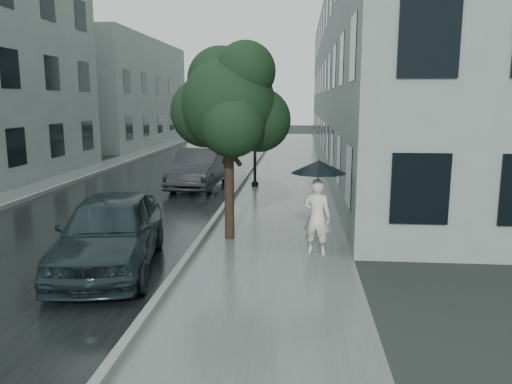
# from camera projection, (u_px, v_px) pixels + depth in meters

# --- Properties ---
(ground) EXTENTS (120.00, 120.00, 0.00)m
(ground) POSITION_uv_depth(u_px,v_px,m) (256.00, 282.00, 9.49)
(ground) COLOR black
(ground) RESTS_ON ground
(sidewalk) EXTENTS (3.50, 60.00, 0.01)m
(sidewalk) POSITION_uv_depth(u_px,v_px,m) (287.00, 181.00, 21.22)
(sidewalk) COLOR slate
(sidewalk) RESTS_ON ground
(kerb_near) EXTENTS (0.15, 60.00, 0.15)m
(kerb_near) POSITION_uv_depth(u_px,v_px,m) (244.00, 179.00, 21.36)
(kerb_near) COLOR slate
(kerb_near) RESTS_ON ground
(asphalt_road) EXTENTS (6.85, 60.00, 0.00)m
(asphalt_road) POSITION_uv_depth(u_px,v_px,m) (164.00, 180.00, 21.68)
(asphalt_road) COLOR black
(asphalt_road) RESTS_ON ground
(kerb_far) EXTENTS (0.15, 60.00, 0.15)m
(kerb_far) POSITION_uv_depth(u_px,v_px,m) (86.00, 177.00, 21.97)
(kerb_far) COLOR slate
(kerb_far) RESTS_ON ground
(sidewalk_far) EXTENTS (1.70, 60.00, 0.01)m
(sidewalk_far) POSITION_uv_depth(u_px,v_px,m) (66.00, 178.00, 22.06)
(sidewalk_far) COLOR #4C5451
(sidewalk_far) RESTS_ON ground
(building_near) EXTENTS (7.02, 36.00, 9.00)m
(building_near) POSITION_uv_depth(u_px,v_px,m) (387.00, 80.00, 27.30)
(building_near) COLOR gray
(building_near) RESTS_ON ground
(building_far_b) EXTENTS (7.02, 18.00, 8.00)m
(building_far_b) POSITION_uv_depth(u_px,v_px,m) (116.00, 92.00, 39.34)
(building_far_b) COLOR gray
(building_far_b) RESTS_ON ground
(pedestrian) EXTENTS (0.72, 0.58, 1.71)m
(pedestrian) POSITION_uv_depth(u_px,v_px,m) (317.00, 217.00, 11.07)
(pedestrian) COLOR silver
(pedestrian) RESTS_ON sidewalk
(umbrella) EXTENTS (1.34, 1.34, 1.23)m
(umbrella) POSITION_uv_depth(u_px,v_px,m) (319.00, 167.00, 10.90)
(umbrella) COLOR black
(umbrella) RESTS_ON ground
(street_tree) EXTENTS (2.98, 2.71, 4.78)m
(street_tree) POSITION_uv_depth(u_px,v_px,m) (229.00, 104.00, 11.99)
(street_tree) COLOR #332619
(street_tree) RESTS_ON ground
(lamp_post) EXTENTS (0.84, 0.36, 4.75)m
(lamp_post) POSITION_uv_depth(u_px,v_px,m) (251.00, 118.00, 19.50)
(lamp_post) COLOR black
(lamp_post) RESTS_ON ground
(car_near) EXTENTS (2.56, 4.79, 1.55)m
(car_near) POSITION_uv_depth(u_px,v_px,m) (110.00, 231.00, 10.17)
(car_near) COLOR #19262A
(car_near) RESTS_ON ground
(car_far) EXTENTS (1.84, 4.69, 1.52)m
(car_far) POSITION_uv_depth(u_px,v_px,m) (200.00, 168.00, 19.72)
(car_far) COLOR black
(car_far) RESTS_ON ground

